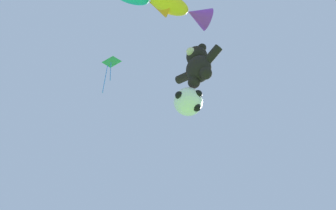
{
  "coord_description": "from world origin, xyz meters",
  "views": [
    {
      "loc": [
        3.6,
        2.26,
        1.11
      ],
      "look_at": [
        -0.89,
        6.81,
        9.21
      ],
      "focal_mm": 35.0,
      "sensor_mm": 36.0,
      "label": 1
    }
  ],
  "objects_px": {
    "teddy_bear_kite": "(198,65)",
    "fish_kite_teal": "(145,0)",
    "soccer_ball_kite": "(188,102)",
    "fish_kite_goldfin": "(184,10)",
    "diamond_kite": "(111,65)"
  },
  "relations": [
    {
      "from": "teddy_bear_kite",
      "to": "fish_kite_teal",
      "type": "xyz_separation_m",
      "value": [
        -0.26,
        -2.57,
        2.02
      ]
    },
    {
      "from": "diamond_kite",
      "to": "fish_kite_goldfin",
      "type": "bearing_deg",
      "value": 2.58
    },
    {
      "from": "soccer_ball_kite",
      "to": "fish_kite_teal",
      "type": "distance_m",
      "value": 4.41
    },
    {
      "from": "soccer_ball_kite",
      "to": "diamond_kite",
      "type": "relative_size",
      "value": 0.39
    },
    {
      "from": "teddy_bear_kite",
      "to": "soccer_ball_kite",
      "type": "distance_m",
      "value": 1.6
    },
    {
      "from": "soccer_ball_kite",
      "to": "diamond_kite",
      "type": "bearing_deg",
      "value": -153.75
    },
    {
      "from": "teddy_bear_kite",
      "to": "soccer_ball_kite",
      "type": "bearing_deg",
      "value": 169.09
    },
    {
      "from": "teddy_bear_kite",
      "to": "diamond_kite",
      "type": "bearing_deg",
      "value": -159.63
    },
    {
      "from": "soccer_ball_kite",
      "to": "fish_kite_goldfin",
      "type": "distance_m",
      "value": 3.91
    },
    {
      "from": "fish_kite_goldfin",
      "to": "diamond_kite",
      "type": "xyz_separation_m",
      "value": [
        -4.42,
        -0.2,
        0.77
      ]
    },
    {
      "from": "teddy_bear_kite",
      "to": "fish_kite_goldfin",
      "type": "distance_m",
      "value": 2.42
    },
    {
      "from": "soccer_ball_kite",
      "to": "fish_kite_teal",
      "type": "height_order",
      "value": "fish_kite_teal"
    },
    {
      "from": "teddy_bear_kite",
      "to": "fish_kite_teal",
      "type": "height_order",
      "value": "fish_kite_teal"
    },
    {
      "from": "teddy_bear_kite",
      "to": "soccer_ball_kite",
      "type": "relative_size",
      "value": 1.97
    },
    {
      "from": "fish_kite_goldfin",
      "to": "diamond_kite",
      "type": "relative_size",
      "value": 0.92
    }
  ]
}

